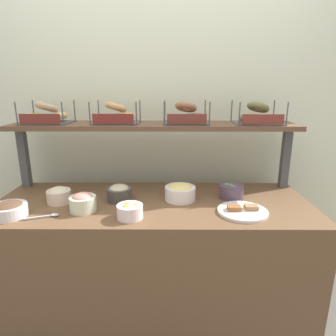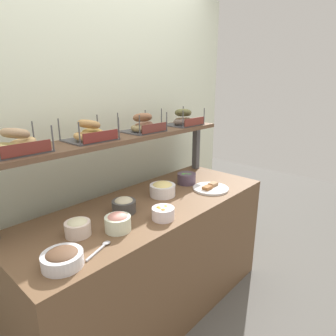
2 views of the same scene
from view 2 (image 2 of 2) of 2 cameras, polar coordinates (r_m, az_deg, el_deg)
name	(u,v)px [view 2 (image 2 of 2)]	position (r m, az deg, el deg)	size (l,w,h in m)	color
ground_plane	(152,307)	(2.45, -3.24, -25.47)	(8.00, 8.00, 0.00)	#595651
back_wall	(98,141)	(2.29, -13.52, 5.11)	(3.06, 0.06, 2.40)	silver
deli_counter	(151,258)	(2.18, -3.43, -17.18)	(1.86, 0.70, 0.85)	brown
shelf_riser_right	(196,147)	(2.71, 5.50, 4.05)	(0.05, 0.05, 0.40)	#4C4C51
upper_shelf	(121,137)	(2.05, -9.16, 5.91)	(1.82, 0.32, 0.03)	brown
bowl_chocolate_spread	(62,258)	(1.43, -19.93, -16.20)	(0.18, 0.18, 0.08)	white
bowl_tuna_salad	(124,205)	(1.86, -8.60, -7.14)	(0.15, 0.15, 0.10)	#454442
bowl_fruit_salad	(163,213)	(1.75, -0.99, -8.76)	(0.14, 0.14, 0.08)	white
bowl_veggie_mix	(187,178)	(2.33, 3.63, -1.99)	(0.15, 0.15, 0.09)	#4F3E50
bowl_egg_salad	(163,189)	(2.09, -1.07, -4.06)	(0.18, 0.18, 0.10)	white
bowl_potato_salad	(78,227)	(1.65, -17.21, -10.93)	(0.14, 0.14, 0.10)	beige
bowl_lox_spread	(118,222)	(1.65, -9.77, -10.31)	(0.14, 0.14, 0.10)	silver
serving_plate_white	(211,188)	(2.24, 8.32, -3.91)	(0.27, 0.27, 0.04)	white
serving_spoon_near_plate	(102,247)	(1.52, -12.80, -14.84)	(0.17, 0.08, 0.01)	#B7B7BC
bagel_basket_plain	(17,144)	(1.71, -27.43, 4.25)	(0.29, 0.25, 0.14)	#4C4C51
bagel_basket_sesame	(90,133)	(1.91, -15.03, 6.62)	(0.29, 0.25, 0.14)	#4C4C51
bagel_basket_everything	(143,125)	(2.17, -4.94, 8.33)	(0.28, 0.26, 0.15)	#4C4C51
bagel_basket_poppy	(183,120)	(2.49, 2.97, 9.41)	(0.29, 0.26, 0.15)	#4C4C51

